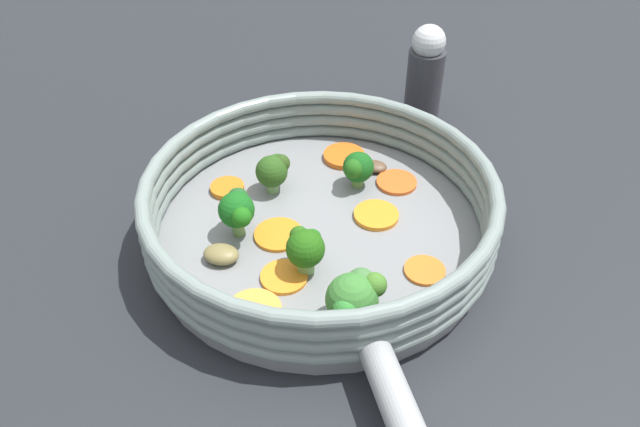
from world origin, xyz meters
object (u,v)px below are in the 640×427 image
object	(u,v)px
carrot_slice_3	(227,188)
broccoli_floret_3	(274,170)
broccoli_floret_0	(357,168)
carrot_slice_7	(344,156)
salt_shaker	(425,74)
mushroom_piece_1	(221,254)
broccoli_floret_1	(305,248)
carrot_slice_1	(284,277)
mushroom_piece_0	(375,167)
skillet	(320,232)
carrot_slice_6	(254,311)
carrot_slice_5	(425,270)
carrot_slice_0	(397,182)
broccoli_floret_2	(237,209)
carrot_slice_2	(280,237)
carrot_slice_4	(376,215)
broccoli_floret_4	(354,298)

from	to	relation	value
carrot_slice_3	broccoli_floret_3	world-z (taller)	broccoli_floret_3
broccoli_floret_0	broccoli_floret_3	distance (m)	0.08
carrot_slice_7	salt_shaker	distance (m)	0.16
mushroom_piece_1	broccoli_floret_1	bearing A→B (deg)	-29.91
carrot_slice_1	mushroom_piece_0	size ratio (longest dim) A/B	1.61
skillet	carrot_slice_6	distance (m)	0.12
carrot_slice_6	broccoli_floret_0	world-z (taller)	broccoli_floret_0
skillet	carrot_slice_5	world-z (taller)	carrot_slice_5
broccoli_floret_0	salt_shaker	bearing A→B (deg)	40.69
skillet	mushroom_piece_1	distance (m)	0.10
carrot_slice_0	broccoli_floret_2	world-z (taller)	broccoli_floret_2
carrot_slice_2	mushroom_piece_1	world-z (taller)	mushroom_piece_1
carrot_slice_1	broccoli_floret_1	size ratio (longest dim) A/B	0.94
carrot_slice_2	broccoli_floret_3	bearing A→B (deg)	75.48
carrot_slice_3	carrot_slice_5	bearing A→B (deg)	-53.06
carrot_slice_5	carrot_slice_6	distance (m)	0.16
carrot_slice_3	carrot_slice_4	world-z (taller)	carrot_slice_3
carrot_slice_6	skillet	bearing A→B (deg)	42.60
carrot_slice_4	carrot_slice_0	bearing A→B (deg)	43.78
carrot_slice_0	carrot_slice_2	xyz separation A→B (m)	(-0.14, -0.04, -0.00)
carrot_slice_4	carrot_slice_7	distance (m)	0.10
carrot_slice_4	mushroom_piece_0	bearing A→B (deg)	66.16
carrot_slice_2	carrot_slice_7	distance (m)	0.15
carrot_slice_3	broccoli_floret_0	world-z (taller)	broccoli_floret_0
carrot_slice_2	mushroom_piece_1	size ratio (longest dim) A/B	1.43
carrot_slice_2	carrot_slice_7	xyz separation A→B (m)	(0.11, 0.10, 0.00)
carrot_slice_6	carrot_slice_5	bearing A→B (deg)	-3.01
carrot_slice_0	carrot_slice_3	size ratio (longest dim) A/B	1.21
carrot_slice_2	carrot_slice_3	distance (m)	0.09
carrot_slice_5	broccoli_floret_3	xyz separation A→B (m)	(-0.09, 0.16, 0.02)
carrot_slice_2	broccoli_floret_4	distance (m)	0.12
carrot_slice_1	carrot_slice_3	bearing A→B (deg)	95.87
carrot_slice_5	broccoli_floret_2	size ratio (longest dim) A/B	0.79
carrot_slice_7	salt_shaker	bearing A→B (deg)	27.98
carrot_slice_3	mushroom_piece_1	size ratio (longest dim) A/B	1.06
carrot_slice_6	carrot_slice_0	bearing A→B (deg)	31.55
skillet	carrot_slice_2	size ratio (longest dim) A/B	6.85
carrot_slice_7	salt_shaker	size ratio (longest dim) A/B	0.38
carrot_slice_6	mushroom_piece_1	world-z (taller)	mushroom_piece_1
carrot_slice_6	broccoli_floret_1	distance (m)	0.07
carrot_slice_6	broccoli_floret_2	xyz separation A→B (m)	(0.02, 0.10, 0.03)
carrot_slice_4	carrot_slice_1	bearing A→B (deg)	-157.41
broccoli_floret_0	broccoli_floret_4	xyz separation A→B (m)	(-0.08, -0.16, 0.00)
carrot_slice_0	salt_shaker	size ratio (longest dim) A/B	0.35
skillet	mushroom_piece_0	xyz separation A→B (m)	(0.09, 0.06, 0.01)
carrot_slice_6	mushroom_piece_1	distance (m)	0.07
carrot_slice_0	carrot_slice_1	distance (m)	0.18
carrot_slice_6	carrot_slice_7	bearing A→B (deg)	48.80
carrot_slice_0	carrot_slice_6	xyz separation A→B (m)	(-0.19, -0.12, 0.00)
carrot_slice_2	broccoli_floret_4	bearing A→B (deg)	-78.33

